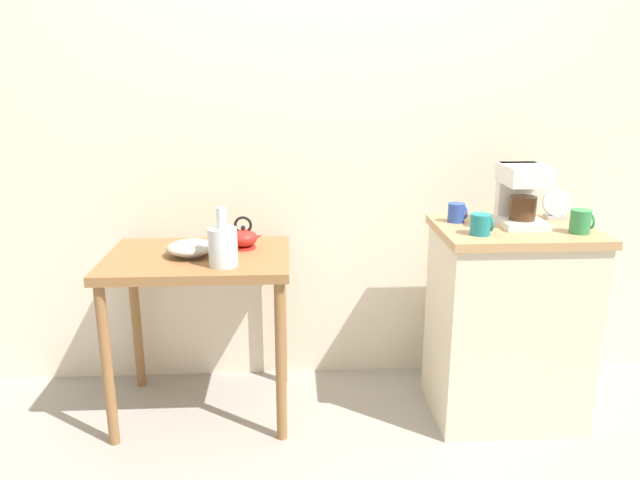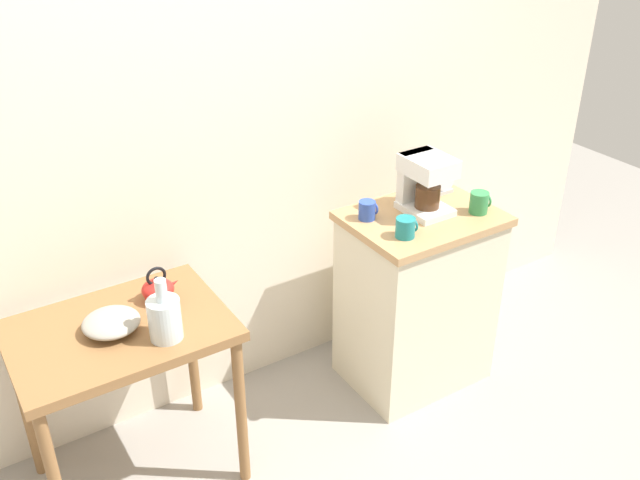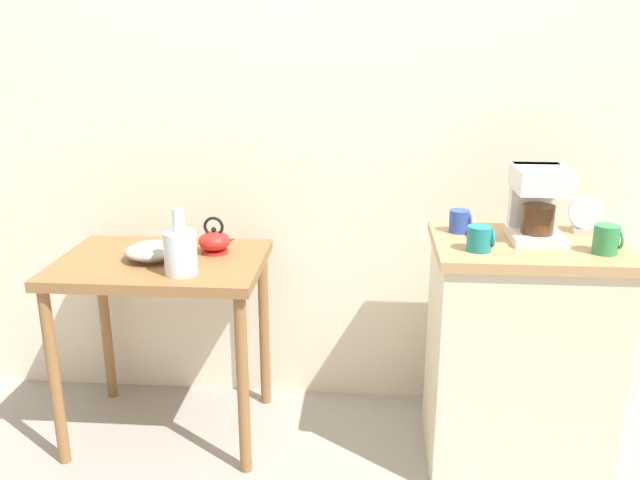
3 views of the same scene
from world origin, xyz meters
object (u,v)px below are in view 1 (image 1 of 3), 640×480
at_px(bowl_stoneware, 191,248).
at_px(teakettle, 244,238).
at_px(mug_blue, 457,213).
at_px(coffee_maker, 521,192).
at_px(mug_dark_teal, 481,224).
at_px(table_clock, 556,206).
at_px(mug_tall_green, 581,222).
at_px(glass_carafe_vase, 223,245).

relative_size(bowl_stoneware, teakettle, 1.36).
height_order(bowl_stoneware, mug_blue, mug_blue).
height_order(coffee_maker, mug_dark_teal, coffee_maker).
bearing_deg(mug_blue, table_clock, 4.10).
distance_m(mug_blue, mug_tall_green, 0.50).
bearing_deg(mug_blue, mug_tall_green, -25.19).
bearing_deg(glass_carafe_vase, table_clock, 8.01).
bearing_deg(mug_blue, mug_dark_teal, -79.75).
bearing_deg(bowl_stoneware, mug_tall_green, -6.51).
bearing_deg(bowl_stoneware, table_clock, 2.20).
bearing_deg(glass_carafe_vase, bowl_stoneware, 136.91).
relative_size(glass_carafe_vase, mug_dark_teal, 2.72).
height_order(bowl_stoneware, glass_carafe_vase, glass_carafe_vase).
distance_m(bowl_stoneware, table_clock, 1.62).
xyz_separation_m(mug_dark_teal, mug_tall_green, (0.41, 0.00, 0.01)).
bearing_deg(mug_dark_teal, mug_tall_green, 0.43).
bearing_deg(coffee_maker, teakettle, 173.62).
xyz_separation_m(teakettle, mug_dark_teal, (0.97, -0.29, 0.12)).
bearing_deg(teakettle, bowl_stoneware, -155.13).
relative_size(bowl_stoneware, mug_blue, 2.51).
relative_size(mug_dark_teal, table_clock, 0.66).
height_order(glass_carafe_vase, mug_blue, glass_carafe_vase).
distance_m(mug_blue, table_clock, 0.46).
xyz_separation_m(bowl_stoneware, mug_blue, (1.15, 0.03, 0.13)).
xyz_separation_m(coffee_maker, mug_blue, (-0.25, 0.06, -0.10)).
bearing_deg(mug_tall_green, coffee_maker, 142.37).
relative_size(coffee_maker, table_clock, 1.93).
height_order(glass_carafe_vase, coffee_maker, coffee_maker).
relative_size(glass_carafe_vase, mug_blue, 2.91).
relative_size(bowl_stoneware, glass_carafe_vase, 0.86).
bearing_deg(mug_dark_teal, table_clock, 30.78).
height_order(teakettle, table_clock, table_clock).
bearing_deg(bowl_stoneware, mug_dark_teal, -8.88).
relative_size(mug_blue, table_clock, 0.62).
bearing_deg(mug_blue, coffee_maker, -13.38).
xyz_separation_m(bowl_stoneware, mug_dark_teal, (1.19, -0.19, 0.13)).
bearing_deg(teakettle, mug_dark_teal, -16.47).
xyz_separation_m(teakettle, mug_tall_green, (1.39, -0.29, 0.13)).
bearing_deg(mug_dark_teal, coffee_maker, 35.70).
bearing_deg(mug_blue, bowl_stoneware, -178.55).
xyz_separation_m(mug_blue, mug_tall_green, (0.45, -0.21, 0.01)).
height_order(teakettle, coffee_maker, coffee_maker).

